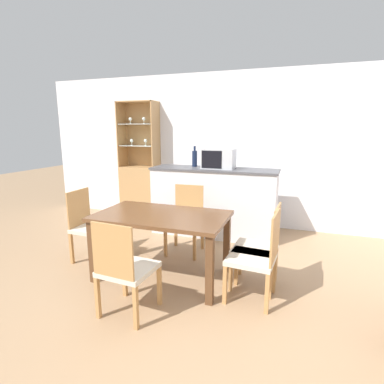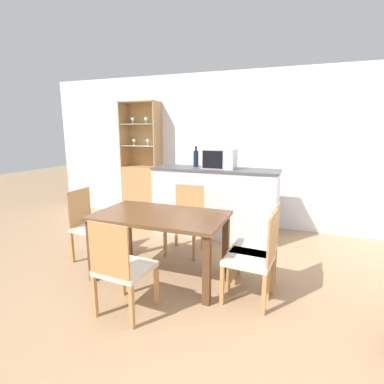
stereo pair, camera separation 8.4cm
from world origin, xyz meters
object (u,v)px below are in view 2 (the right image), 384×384
(display_cabinet, at_px, (143,183))
(microwave, at_px, (220,159))
(dining_chair_side_right_near, at_px, (254,257))
(dining_table, at_px, (160,223))
(dining_chair_side_left_far, at_px, (91,225))
(dining_chair_head_far, at_px, (186,220))
(dining_chair_head_near, at_px, (122,268))
(wine_bottle, at_px, (196,158))
(dining_chair_side_right_far, at_px, (258,248))

(display_cabinet, distance_m, microwave, 1.77)
(dining_chair_side_right_near, bearing_deg, dining_table, 87.53)
(display_cabinet, bearing_deg, microwave, -17.02)
(dining_chair_side_left_far, height_order, microwave, microwave)
(dining_table, relative_size, dining_chair_side_left_far, 1.60)
(dining_chair_side_right_near, distance_m, dining_chair_head_far, 1.36)
(dining_chair_head_near, xyz_separation_m, dining_chair_head_far, (0.00, 1.50, 0.00))
(dining_chair_head_far, bearing_deg, wine_bottle, -81.18)
(dining_table, distance_m, dining_chair_head_far, 0.77)
(dining_table, relative_size, microwave, 3.00)
(microwave, height_order, wine_bottle, wine_bottle)
(microwave, bearing_deg, dining_chair_side_right_near, -64.01)
(dining_table, height_order, dining_chair_side_left_far, dining_chair_side_left_far)
(dining_chair_side_left_far, relative_size, dining_chair_head_far, 1.00)
(dining_table, bearing_deg, dining_chair_head_far, 90.16)
(dining_chair_side_left_far, xyz_separation_m, microwave, (1.28, 1.40, 0.76))
(wine_bottle, bearing_deg, dining_chair_side_right_far, -50.98)
(dining_chair_head_near, distance_m, microwave, 2.41)
(dining_chair_head_far, bearing_deg, dining_chair_head_near, 87.52)
(dining_chair_head_near, relative_size, dining_chair_head_far, 1.00)
(display_cabinet, xyz_separation_m, dining_chair_head_near, (1.37, -2.77, -0.20))
(display_cabinet, distance_m, dining_chair_side_right_near, 3.24)
(dining_chair_side_right_far, bearing_deg, dining_chair_head_near, 133.50)
(display_cabinet, relative_size, dining_chair_side_left_far, 2.37)
(wine_bottle, bearing_deg, microwave, -13.90)
(dining_chair_head_near, xyz_separation_m, dining_chair_side_right_far, (1.05, 0.87, 0.00))
(dining_chair_head_far, height_order, wine_bottle, wine_bottle)
(dining_table, xyz_separation_m, dining_chair_head_near, (-0.00, -0.75, -0.19))
(dining_chair_side_right_far, height_order, wine_bottle, wine_bottle)
(dining_chair_side_right_near, relative_size, dining_chair_head_far, 1.00)
(dining_chair_head_far, distance_m, wine_bottle, 1.16)
(display_cabinet, distance_m, dining_chair_side_left_far, 1.93)
(display_cabinet, xyz_separation_m, dining_chair_side_right_far, (2.42, -1.90, -0.20))
(dining_chair_side_right_near, distance_m, dining_chair_side_right_far, 0.25)
(dining_chair_side_left_far, xyz_separation_m, dining_chair_head_far, (1.04, 0.62, 0.00))
(display_cabinet, xyz_separation_m, dining_chair_side_right_near, (2.42, -2.15, -0.20))
(dining_table, height_order, microwave, microwave)
(display_cabinet, height_order, dining_chair_side_left_far, display_cabinet)
(dining_chair_side_right_far, distance_m, microwave, 1.79)
(dining_chair_head_near, height_order, wine_bottle, wine_bottle)
(dining_chair_side_right_far, relative_size, wine_bottle, 2.77)
(dining_chair_head_far, bearing_deg, dining_table, 87.73)
(display_cabinet, bearing_deg, dining_chair_side_right_far, -38.12)
(dining_chair_head_near, bearing_deg, display_cabinet, 120.33)
(dining_chair_head_near, height_order, microwave, microwave)
(dining_chair_head_near, relative_size, dining_chair_side_right_far, 1.00)
(microwave, bearing_deg, dining_chair_side_left_far, -132.46)
(dining_chair_head_near, height_order, dining_chair_side_left_far, same)
(dining_chair_side_left_far, relative_size, dining_chair_side_right_far, 1.00)
(dining_chair_head_far, xyz_separation_m, wine_bottle, (-0.17, 0.88, 0.74))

